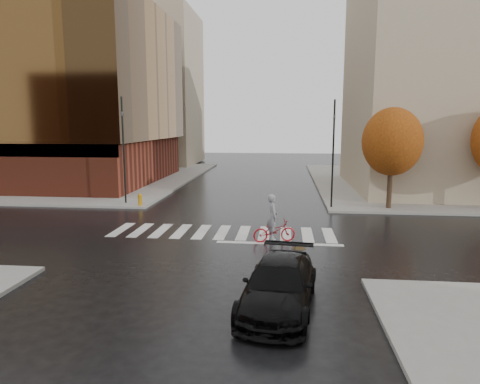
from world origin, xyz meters
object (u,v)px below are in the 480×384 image
at_px(traffic_light_ne, 333,147).
at_px(fire_hydrant, 140,199).
at_px(traffic_light_nw, 123,143).
at_px(sedan, 279,285).
at_px(cyclist, 273,226).

height_order(traffic_light_ne, fire_hydrant, traffic_light_ne).
relative_size(traffic_light_nw, traffic_light_ne, 1.04).
distance_m(sedan, cyclist, 7.45).
bearing_deg(sedan, cyclist, 100.17).
xyz_separation_m(cyclist, fire_hydrant, (-9.20, 7.50, -0.20)).
relative_size(sedan, traffic_light_ne, 0.73).
distance_m(traffic_light_ne, fire_hydrant, 13.30).
xyz_separation_m(sedan, fire_hydrant, (-9.60, 14.94, -0.15)).
xyz_separation_m(sedan, cyclist, (-0.39, 7.44, 0.05)).
xyz_separation_m(traffic_light_nw, fire_hydrant, (1.32, -0.83, -3.69)).
height_order(cyclist, traffic_light_ne, traffic_light_ne).
relative_size(traffic_light_ne, fire_hydrant, 8.70).
bearing_deg(cyclist, fire_hydrant, 35.09).
bearing_deg(traffic_light_nw, traffic_light_ne, 77.50).
relative_size(sedan, traffic_light_nw, 0.70).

